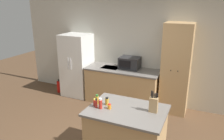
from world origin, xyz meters
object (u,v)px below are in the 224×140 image
Objects in this scene: spice_bottle_tall_dark at (100,104)px; spice_bottle_amber_oil at (107,101)px; spice_bottle_orange_cap at (95,103)px; pantry_cabinet at (176,69)px; spice_bottle_short_red at (109,106)px; spice_bottle_pale_salt at (96,103)px; microwave at (130,63)px; refrigerator at (77,65)px; fire_extinguisher at (59,86)px; knife_block at (154,104)px; spice_bottle_green_herb at (97,100)px.

spice_bottle_amber_oil is at bearing 75.81° from spice_bottle_tall_dark.
pantry_cabinet is at bearing 66.80° from spice_bottle_orange_cap.
spice_bottle_short_red is 0.64× the size of spice_bottle_amber_oil.
microwave is at bearing 96.37° from spice_bottle_pale_salt.
pantry_cabinet is at bearing 1.64° from refrigerator.
refrigerator is at bearing 133.05° from spice_bottle_amber_oil.
refrigerator is 2.70m from spice_bottle_orange_cap.
pantry_cabinet is 2.20m from spice_bottle_amber_oil.
refrigerator is at bearing 129.15° from spice_bottle_pale_salt.
fire_extinguisher is at bearing -173.59° from microwave.
spice_bottle_pale_salt is at bearing -164.95° from knife_block.
spice_bottle_tall_dark is 1.34× the size of spice_bottle_amber_oil.
spice_bottle_green_herb is at bearing -50.02° from refrigerator.
microwave is 2.27m from spice_bottle_pale_salt.
spice_bottle_orange_cap is at bearing -84.80° from microwave.
spice_bottle_green_herb reaches higher than spice_bottle_pale_salt.
knife_block is at bearing -36.44° from refrigerator.
spice_bottle_short_red is (-0.64, -0.18, -0.08)m from knife_block.
microwave reaches higher than spice_bottle_green_herb.
spice_bottle_pale_salt is (-0.11, -0.16, 0.01)m from spice_bottle_amber_oil.
microwave is 2.26m from fire_extinguisher.
fire_extinguisher is (-2.38, 2.02, -0.85)m from spice_bottle_tall_dark.
spice_bottle_tall_dark is (-0.81, -2.21, -0.02)m from pantry_cabinet.
spice_bottle_amber_oil is (1.85, -1.98, 0.16)m from refrigerator.
microwave is at bearing 6.41° from fire_extinguisher.
knife_block is 0.88m from spice_bottle_pale_salt.
refrigerator is 20.45× the size of spice_bottle_short_red.
spice_bottle_orange_cap is (-0.93, -2.17, -0.05)m from pantry_cabinet.
spice_bottle_short_red is at bearing 13.25° from spice_bottle_pale_salt.
spice_bottle_pale_salt reaches higher than fire_extinguisher.
spice_bottle_orange_cap is at bearing -113.20° from pantry_cabinet.
pantry_cabinet reaches higher than spice_bottle_green_herb.
spice_bottle_short_red is 0.67× the size of spice_bottle_orange_cap.
spice_bottle_pale_salt is at bearing -50.85° from refrigerator.
refrigerator reaches higher than knife_block.
microwave is 2.14m from spice_bottle_green_herb.
spice_bottle_short_red reaches higher than fire_extinguisher.
spice_bottle_tall_dark is 0.07m from spice_bottle_pale_salt.
microwave is at bearing 95.38° from spice_bottle_green_herb.
spice_bottle_orange_cap is at bearing -51.09° from refrigerator.
spice_bottle_tall_dark is at bearing 1.85° from spice_bottle_pale_salt.
pantry_cabinet is 2.38m from spice_bottle_pale_salt.
fire_extinguisher is (-2.52, 1.97, -0.81)m from spice_bottle_short_red.
spice_bottle_green_herb is at bearing -114.00° from pantry_cabinet.
spice_bottle_green_herb is at bearing -173.38° from knife_block.
knife_block is 3.74m from fire_extinguisher.
spice_bottle_orange_cap is at bearing 138.80° from spice_bottle_pale_salt.
spice_bottle_orange_cap is 3.12m from fire_extinguisher.
spice_bottle_pale_salt is (0.05, -0.12, -0.00)m from spice_bottle_green_herb.
microwave is at bearing 95.20° from spice_bottle_orange_cap.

